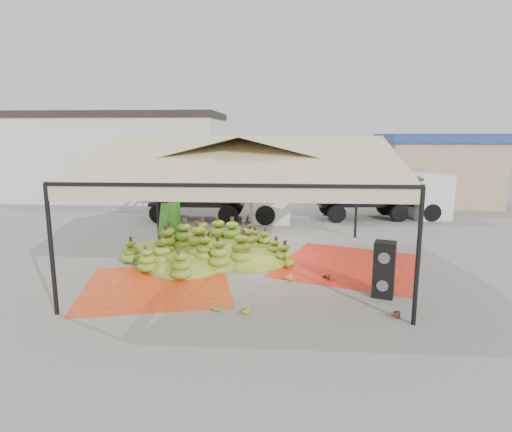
# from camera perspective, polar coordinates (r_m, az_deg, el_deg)

# --- Properties ---
(ground) EXTENTS (90.00, 90.00, 0.00)m
(ground) POSITION_cam_1_polar(r_m,az_deg,el_deg) (13.55, -1.29, -6.59)
(ground) COLOR slate
(ground) RESTS_ON ground
(canopy_tent) EXTENTS (8.10, 8.10, 4.00)m
(canopy_tent) POSITION_cam_1_polar(r_m,az_deg,el_deg) (12.95, -1.35, 7.48)
(canopy_tent) COLOR black
(canopy_tent) RESTS_ON ground
(building_white) EXTENTS (14.30, 6.30, 5.40)m
(building_white) POSITION_cam_1_polar(r_m,az_deg,el_deg) (29.14, -18.81, 7.60)
(building_white) COLOR silver
(building_white) RESTS_ON ground
(building_tan) EXTENTS (6.30, 5.30, 4.10)m
(building_tan) POSITION_cam_1_polar(r_m,az_deg,el_deg) (27.40, 22.81, 5.83)
(building_tan) COLOR tan
(building_tan) RESTS_ON ground
(tarp_left) EXTENTS (4.59, 4.45, 0.01)m
(tarp_left) POSITION_cam_1_polar(r_m,az_deg,el_deg) (12.06, -13.08, -9.08)
(tarp_left) COLOR #E45915
(tarp_left) RESTS_ON ground
(tarp_right) EXTENTS (5.27, 5.40, 0.01)m
(tarp_right) POSITION_cam_1_polar(r_m,az_deg,el_deg) (13.86, 12.36, -6.41)
(tarp_right) COLOR red
(tarp_right) RESTS_ON ground
(banana_heap) EXTENTS (7.29, 6.73, 1.26)m
(banana_heap) POSITION_cam_1_polar(r_m,az_deg,el_deg) (14.09, -6.74, -3.32)
(banana_heap) COLOR #5A821B
(banana_heap) RESTS_ON ground
(hand_yellow_a) EXTENTS (0.51, 0.42, 0.23)m
(hand_yellow_a) POSITION_cam_1_polar(r_m,az_deg,el_deg) (12.22, 3.97, -8.01)
(hand_yellow_a) COLOR gold
(hand_yellow_a) RESTS_ON ground
(hand_yellow_b) EXTENTS (0.54, 0.47, 0.22)m
(hand_yellow_b) POSITION_cam_1_polar(r_m,az_deg,el_deg) (10.03, -1.91, -12.32)
(hand_yellow_b) COLOR gold
(hand_yellow_b) RESTS_ON ground
(hand_red_a) EXTENTS (0.60, 0.54, 0.22)m
(hand_red_a) POSITION_cam_1_polar(r_m,az_deg,el_deg) (10.36, 17.64, -12.08)
(hand_red_a) COLOR #581814
(hand_red_a) RESTS_ON ground
(hand_red_b) EXTENTS (0.52, 0.47, 0.20)m
(hand_red_b) POSITION_cam_1_polar(r_m,az_deg,el_deg) (12.39, 9.04, -7.91)
(hand_red_b) COLOR #532213
(hand_red_b) RESTS_ON ground
(hand_green) EXTENTS (0.45, 0.40, 0.17)m
(hand_green) POSITION_cam_1_polar(r_m,az_deg,el_deg) (10.24, -5.43, -12.01)
(hand_green) COLOR #3A6F17
(hand_green) RESTS_ON ground
(hanging_bunches) EXTENTS (4.74, 0.24, 0.20)m
(hanging_bunches) POSITION_cam_1_polar(r_m,az_deg,el_deg) (11.62, 7.65, 3.65)
(hanging_bunches) COLOR #426F17
(hanging_bunches) RESTS_ON ground
(speaker_stack) EXTENTS (0.63, 0.59, 1.43)m
(speaker_stack) POSITION_cam_1_polar(r_m,az_deg,el_deg) (11.30, 16.71, -6.83)
(speaker_stack) COLOR black
(speaker_stack) RESTS_ON ground
(banana_leaves) EXTENTS (0.96, 1.36, 3.70)m
(banana_leaves) POSITION_cam_1_polar(r_m,az_deg,el_deg) (14.85, -11.55, -5.24)
(banana_leaves) COLOR #2B7920
(banana_leaves) RESTS_ON ground
(vendor) EXTENTS (0.78, 0.66, 1.81)m
(vendor) POSITION_cam_1_polar(r_m,az_deg,el_deg) (18.53, -1.25, 1.02)
(vendor) COLOR gray
(vendor) RESTS_ON ground
(truck_left) EXTENTS (6.75, 2.39, 2.31)m
(truck_left) POSITION_cam_1_polar(r_m,az_deg,el_deg) (20.49, -4.15, 3.42)
(truck_left) COLOR #462B17
(truck_left) RESTS_ON ground
(truck_right) EXTENTS (6.47, 2.94, 2.14)m
(truck_right) POSITION_cam_1_polar(r_m,az_deg,el_deg) (21.87, 17.12, 3.15)
(truck_right) COLOR #4F2D1A
(truck_right) RESTS_ON ground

